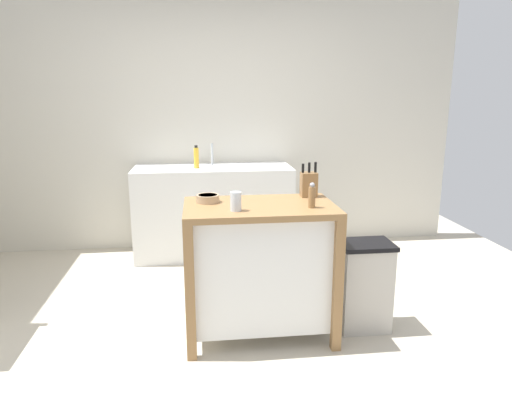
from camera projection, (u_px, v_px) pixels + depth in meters
name	position (u px, v px, depth m)	size (l,w,h in m)	color
ground_plane	(228.00, 335.00, 3.20)	(6.12, 6.12, 0.00)	#BCB29E
wall_back	(214.00, 124.00, 4.87)	(5.12, 0.10, 2.60)	beige
kitchen_island	(260.00, 263.00, 3.12)	(0.98, 0.61, 0.91)	olive
knife_block	(309.00, 184.00, 3.24)	(0.11, 0.09, 0.24)	olive
bowl_ceramic_wide	(208.00, 198.00, 3.08)	(0.15, 0.15, 0.05)	tan
drinking_cup	(236.00, 201.00, 2.85)	(0.07, 0.07, 0.12)	silver
pepper_grinder	(312.00, 196.00, 2.93)	(0.04, 0.04, 0.16)	olive
trash_bin	(364.00, 285.00, 3.24)	(0.36, 0.28, 0.63)	#B7B2A8
sink_counter	(214.00, 211.00, 4.73)	(1.56, 0.60, 0.90)	silver
sink_faucet	(212.00, 154.00, 4.73)	(0.02, 0.02, 0.22)	#B7BCC1
bottle_hand_soap	(196.00, 157.00, 4.54)	(0.05, 0.05, 0.22)	yellow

